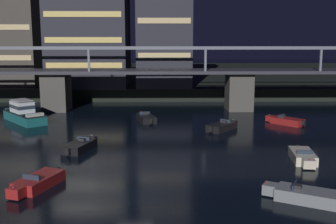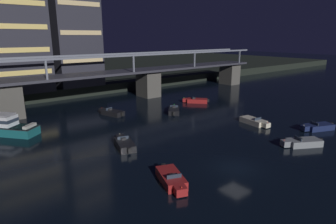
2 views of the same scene
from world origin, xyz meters
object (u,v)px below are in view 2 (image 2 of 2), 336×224
object	(u,v)px
cabin_cruiser_near_left	(5,127)
speedboat_mid_right	(112,113)
speedboat_near_center	(172,179)
speedboat_mid_center	(174,110)
speedboat_far_left	(124,144)
tower_west_tall	(5,37)
speedboat_far_right	(318,127)
speedboat_far_center	(254,121)
river_bridge	(89,83)
speedboat_mid_left	(302,142)
tower_central	(71,19)
speedboat_near_right	(196,101)

from	to	relation	value
cabin_cruiser_near_left	speedboat_mid_right	distance (m)	15.71
speedboat_near_center	speedboat_mid_center	world-z (taller)	same
speedboat_mid_right	speedboat_far_left	size ratio (longest dim) A/B	1.00
tower_west_tall	speedboat_far_right	xyz separation A→B (m)	(29.33, -46.94, -12.12)
speedboat_far_center	river_bridge	bearing A→B (deg)	117.69
river_bridge	speedboat_mid_left	size ratio (longest dim) A/B	17.91
cabin_cruiser_near_left	speedboat_mid_center	bearing A→B (deg)	-12.70
tower_central	speedboat_mid_left	xyz separation A→B (m)	(8.55, -48.53, -15.99)
cabin_cruiser_near_left	speedboat_far_center	world-z (taller)	cabin_cruiser_near_left
speedboat_near_center	speedboat_far_right	distance (m)	25.70
river_bridge	speedboat_mid_right	bearing A→B (deg)	-90.45
cabin_cruiser_near_left	speedboat_far_center	distance (m)	34.95
speedboat_near_center	speedboat_far_center	world-z (taller)	same
cabin_cruiser_near_left	speedboat_near_right	bearing A→B (deg)	-4.16
tower_central	cabin_cruiser_near_left	xyz separation A→B (m)	(-18.26, -21.45, -15.35)
tower_central	speedboat_far_right	bearing A→B (deg)	-70.87
speedboat_far_left	speedboat_near_center	bearing A→B (deg)	-96.24
cabin_cruiser_near_left	speedboat_mid_left	size ratio (longest dim) A/B	1.72
tower_west_tall	speedboat_near_center	bearing A→B (deg)	-85.44
tower_west_tall	speedboat_mid_right	world-z (taller)	tower_west_tall
tower_west_tall	speedboat_far_left	xyz separation A→B (m)	(4.77, -35.67, -12.12)
tower_central	speedboat_mid_center	bearing A→B (deg)	-76.48
speedboat_mid_center	cabin_cruiser_near_left	bearing A→B (deg)	167.30
tower_west_tall	speedboat_mid_left	bearing A→B (deg)	-66.01
speedboat_near_right	speedboat_far_left	size ratio (longest dim) A/B	0.87
river_bridge	speedboat_far_center	size ratio (longest dim) A/B	16.71
speedboat_far_right	tower_west_tall	bearing A→B (deg)	122.00
tower_west_tall	speedboat_near_center	world-z (taller)	tower_west_tall
speedboat_near_right	speedboat_mid_right	bearing A→B (deg)	172.77
speedboat_mid_right	speedboat_near_right	bearing A→B (deg)	-7.23
speedboat_far_left	speedboat_far_right	xyz separation A→B (m)	(24.57, -11.27, 0.00)
tower_west_tall	speedboat_far_center	bearing A→B (deg)	-58.21
river_bridge	speedboat_far_right	size ratio (longest dim) A/B	17.27
tower_central	speedboat_mid_left	distance (m)	51.81
cabin_cruiser_near_left	speedboat_far_center	xyz separation A→B (m)	(29.82, -18.22, -0.64)
speedboat_mid_left	speedboat_mid_center	distance (m)	21.60
speedboat_near_center	speedboat_far_left	bearing A→B (deg)	83.76
river_bridge	tower_west_tall	world-z (taller)	tower_west_tall
river_bridge	speedboat_near_center	bearing A→B (deg)	-101.91
speedboat_far_center	speedboat_mid_right	bearing A→B (deg)	128.08
cabin_cruiser_near_left	speedboat_near_right	distance (m)	33.24
tower_central	speedboat_far_center	distance (m)	44.30
cabin_cruiser_near_left	speedboat_mid_left	xyz separation A→B (m)	(26.82, -27.08, -0.64)
speedboat_far_right	speedboat_mid_center	bearing A→B (deg)	116.21
river_bridge	tower_central	bearing A→B (deg)	79.02
speedboat_near_right	speedboat_far_left	bearing A→B (deg)	-153.21
river_bridge	speedboat_near_center	size ratio (longest dim) A/B	17.16
speedboat_mid_center	speedboat_mid_right	distance (m)	10.54
river_bridge	speedboat_far_right	distance (m)	38.98
speedboat_mid_left	speedboat_far_right	world-z (taller)	same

